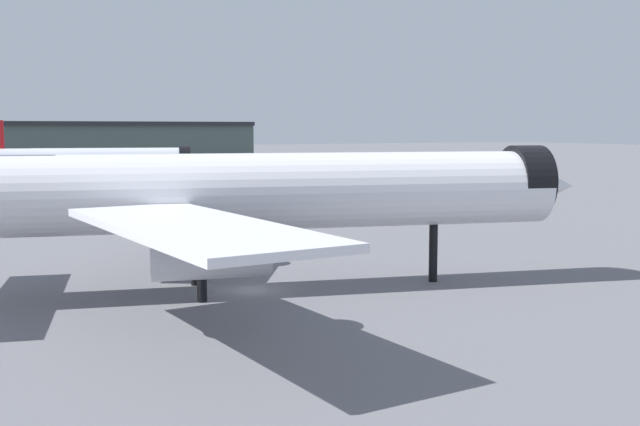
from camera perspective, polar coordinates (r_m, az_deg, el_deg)
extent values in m
plane|color=slate|center=(59.78, -5.08, -5.63)|extent=(900.00, 900.00, 0.00)
cylinder|color=white|center=(58.25, -6.53, 1.53)|extent=(50.12, 19.49, 5.79)
cone|color=white|center=(66.24, 15.70, 1.90)|extent=(7.69, 7.21, 5.67)
cylinder|color=black|center=(65.65, 14.82, 2.27)|extent=(4.12, 6.34, 5.85)
cube|color=white|center=(72.15, -11.01, 1.79)|extent=(19.40, 23.35, 0.46)
cylinder|color=#B7BAC1|center=(69.68, -9.88, 0.08)|extent=(7.67, 5.01, 3.18)
cube|color=white|center=(43.83, -9.30, -1.04)|extent=(8.86, 22.98, 0.46)
cylinder|color=#B7BAC1|center=(46.90, -8.04, -2.89)|extent=(7.67, 5.01, 3.18)
cylinder|color=black|center=(62.93, 8.30, -2.93)|extent=(0.69, 0.69, 4.63)
cylinder|color=black|center=(61.65, -9.15, -3.13)|extent=(0.69, 0.69, 4.63)
cylinder|color=black|center=(55.68, -8.66, -4.14)|extent=(0.69, 0.69, 4.63)
cylinder|color=silver|center=(153.09, -16.90, 3.70)|extent=(38.69, 16.59, 4.70)
cone|color=silver|center=(152.52, -9.55, 3.88)|extent=(6.34, 5.98, 4.60)
cylinder|color=black|center=(152.48, -9.90, 4.00)|extent=(3.48, 5.16, 4.74)
cube|color=silver|center=(164.51, -17.60, 3.64)|extent=(15.43, 17.94, 0.38)
cylinder|color=#B7BAC1|center=(162.39, -17.33, 3.07)|extent=(6.01, 4.15, 2.58)
cube|color=silver|center=(142.36, -18.53, 3.23)|extent=(6.28, 17.63, 0.38)
cylinder|color=#B7BAC1|center=(144.43, -18.04, 2.68)|extent=(6.01, 4.15, 2.58)
cylinder|color=black|center=(152.67, -12.16, 2.24)|extent=(0.56, 0.56, 3.76)
cylinder|color=black|center=(155.96, -17.49, 2.17)|extent=(0.56, 0.56, 3.76)
cylinder|color=black|center=(151.07, -17.68, 2.04)|extent=(0.56, 0.56, 3.76)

